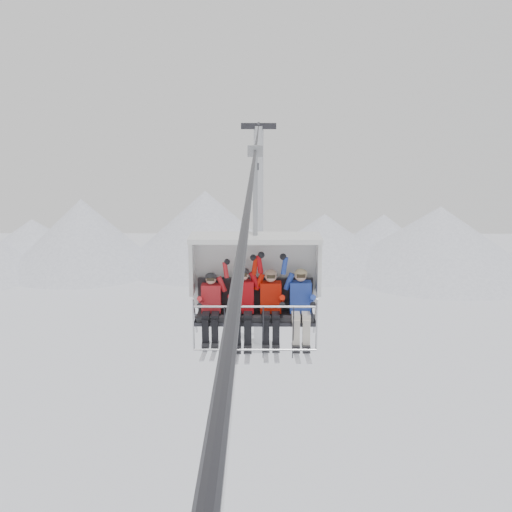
{
  "coord_description": "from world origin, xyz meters",
  "views": [
    {
      "loc": [
        0.1,
        -15.0,
        14.03
      ],
      "look_at": [
        0.0,
        0.0,
        10.68
      ],
      "focal_mm": 45.0,
      "sensor_mm": 36.0,
      "label": 1
    }
  ],
  "objects_px": {
    "lift_tower_right": "(258,256)",
    "skier_center_left": "(243,303)",
    "skier_far_left": "(211,306)",
    "skier_center_right": "(271,304)",
    "skier_far_right": "(301,304)",
    "chairlift_carrier": "(255,276)"
  },
  "relations": [
    {
      "from": "lift_tower_right",
      "to": "skier_center_left",
      "type": "height_order",
      "value": "lift_tower_right"
    },
    {
      "from": "skier_center_left",
      "to": "skier_center_right",
      "type": "distance_m",
      "value": 0.57
    },
    {
      "from": "chairlift_carrier",
      "to": "skier_center_left",
      "type": "distance_m",
      "value": 0.63
    },
    {
      "from": "skier_center_left",
      "to": "skier_far_left",
      "type": "bearing_deg",
      "value": -178.85
    },
    {
      "from": "skier_far_right",
      "to": "skier_far_left",
      "type": "bearing_deg",
      "value": -179.68
    },
    {
      "from": "lift_tower_right",
      "to": "skier_center_right",
      "type": "relative_size",
      "value": 7.98
    },
    {
      "from": "skier_center_left",
      "to": "skier_center_right",
      "type": "height_order",
      "value": "skier_center_left"
    },
    {
      "from": "skier_center_right",
      "to": "skier_far_right",
      "type": "bearing_deg",
      "value": 0.18
    },
    {
      "from": "lift_tower_right",
      "to": "skier_center_right",
      "type": "height_order",
      "value": "lift_tower_right"
    },
    {
      "from": "skier_far_right",
      "to": "lift_tower_right",
      "type": "bearing_deg",
      "value": 92.16
    },
    {
      "from": "lift_tower_right",
      "to": "skier_far_left",
      "type": "relative_size",
      "value": 7.99
    },
    {
      "from": "chairlift_carrier",
      "to": "skier_far_left",
      "type": "height_order",
      "value": "chairlift_carrier"
    },
    {
      "from": "lift_tower_right",
      "to": "skier_far_right",
      "type": "bearing_deg",
      "value": -87.84
    },
    {
      "from": "lift_tower_right",
      "to": "skier_center_left",
      "type": "xyz_separation_m",
      "value": [
        -0.25,
        -24.49,
        4.47
      ]
    },
    {
      "from": "chairlift_carrier",
      "to": "skier_far_left",
      "type": "relative_size",
      "value": 2.36
    },
    {
      "from": "lift_tower_right",
      "to": "skier_far_left",
      "type": "xyz_separation_m",
      "value": [
        -0.9,
        -24.5,
        4.42
      ]
    },
    {
      "from": "skier_center_left",
      "to": "skier_far_right",
      "type": "xyz_separation_m",
      "value": [
        1.18,
        -0.0,
        -0.01
      ]
    },
    {
      "from": "lift_tower_right",
      "to": "chairlift_carrier",
      "type": "height_order",
      "value": "lift_tower_right"
    },
    {
      "from": "skier_center_right",
      "to": "skier_far_right",
      "type": "relative_size",
      "value": 0.99
    },
    {
      "from": "skier_far_left",
      "to": "skier_center_right",
      "type": "height_order",
      "value": "skier_center_right"
    },
    {
      "from": "lift_tower_right",
      "to": "skier_far_left",
      "type": "height_order",
      "value": "lift_tower_right"
    },
    {
      "from": "skier_center_right",
      "to": "skier_far_left",
      "type": "bearing_deg",
      "value": -179.61
    }
  ]
}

